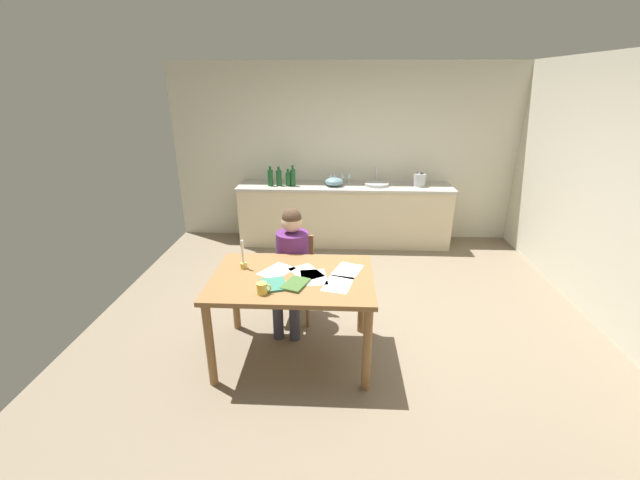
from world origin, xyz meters
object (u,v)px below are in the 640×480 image
object	(u,v)px
chair_at_table	(295,273)
bottle_sauce	(293,177)
sink_unit	(376,184)
wine_glass_near_sink	(349,176)
person_seated	(291,261)
candlestick	(243,261)
wine_glass_back_right	(331,175)
bottle_vinegar	(279,177)
mixing_bowl	(334,182)
wine_glass_back_left	(334,175)
dining_table	(293,288)
book_magazine	(296,284)
stovetop_kettle	(420,179)
book_cookery	(273,285)
bottle_wine_red	(288,179)
wine_glass_by_kettle	(342,176)
coffee_mug	(262,288)
bottle_oil	(270,177)

from	to	relation	value
chair_at_table	bottle_sauce	xyz separation A→B (m)	(-0.23, 2.01, 0.56)
sink_unit	bottle_sauce	xyz separation A→B (m)	(-1.22, -0.09, 0.11)
sink_unit	wine_glass_near_sink	world-z (taller)	sink_unit
person_seated	candlestick	distance (m)	0.59
candlestick	sink_unit	size ratio (longest dim) A/B	0.73
chair_at_table	wine_glass_back_right	distance (m)	2.33
bottle_vinegar	wine_glass_back_right	distance (m)	0.78
mixing_bowl	wine_glass_near_sink	xyz separation A→B (m)	(0.22, 0.20, 0.05)
bottle_sauce	wine_glass_back_left	bearing A→B (deg)	21.40
dining_table	mixing_bowl	world-z (taller)	mixing_bowl
book_magazine	mixing_bowl	xyz separation A→B (m)	(0.26, 2.91, 0.16)
wine_glass_near_sink	wine_glass_back_left	size ratio (longest dim) A/B	1.00
candlestick	stovetop_kettle	bearing A→B (deg)	53.22
chair_at_table	book_magazine	size ratio (longest dim) A/B	3.51
person_seated	wine_glass_near_sink	world-z (taller)	person_seated
book_cookery	sink_unit	size ratio (longest dim) A/B	0.65
chair_at_table	wine_glass_back_right	size ratio (longest dim) A/B	5.53
book_cookery	sink_unit	distance (m)	3.16
bottle_wine_red	wine_glass_by_kettle	bearing A→B (deg)	16.74
book_cookery	wine_glass_back_left	size ratio (longest dim) A/B	1.51
book_cookery	wine_glass_back_left	distance (m)	3.16
book_magazine	stovetop_kettle	world-z (taller)	stovetop_kettle
bottle_sauce	person_seated	bearing A→B (deg)	-84.23
dining_table	wine_glass_back_right	distance (m)	2.98
bottle_vinegar	wine_glass_back_right	xyz separation A→B (m)	(0.75, 0.22, -0.01)
wine_glass_back_left	mixing_bowl	bearing A→B (deg)	-88.83
bottle_sauce	stovetop_kettle	world-z (taller)	bottle_sauce
bottle_sauce	bottle_wine_red	bearing A→B (deg)	-178.69
person_seated	bottle_vinegar	bearing A→B (deg)	101.04
sink_unit	wine_glass_back_right	bearing A→B (deg)	167.87
coffee_mug	dining_table	bearing A→B (deg)	57.10
stovetop_kettle	person_seated	bearing A→B (deg)	-125.88
book_magazine	wine_glass_by_kettle	xyz separation A→B (m)	(0.38, 3.11, 0.20)
sink_unit	mixing_bowl	world-z (taller)	sink_unit
bottle_oil	bottle_wine_red	distance (m)	0.26
dining_table	stovetop_kettle	world-z (taller)	stovetop_kettle
chair_at_table	bottle_vinegar	size ratio (longest dim) A/B	3.02
person_seated	candlestick	xyz separation A→B (m)	(-0.37, -0.42, 0.19)
book_magazine	stovetop_kettle	size ratio (longest dim) A/B	1.10
sink_unit	wine_glass_near_sink	distance (m)	0.44
candlestick	wine_glass_back_left	xyz separation A→B (m)	(0.75, 2.81, 0.14)
coffee_mug	wine_glass_near_sink	bearing A→B (deg)	77.49
coffee_mug	candlestick	distance (m)	0.51
book_cookery	person_seated	bearing A→B (deg)	67.46
book_magazine	bottle_wine_red	world-z (taller)	bottle_wine_red
sink_unit	bottle_vinegar	size ratio (longest dim) A/B	1.28
bottle_vinegar	bottle_wine_red	xyz separation A→B (m)	(0.14, -0.01, -0.01)
wine_glass_back_right	chair_at_table	bearing A→B (deg)	-97.96
person_seated	book_cookery	bearing A→B (deg)	-94.51
bottle_sauce	wine_glass_by_kettle	bearing A→B (deg)	18.15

